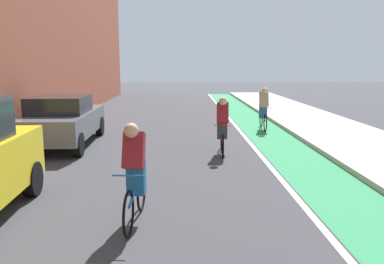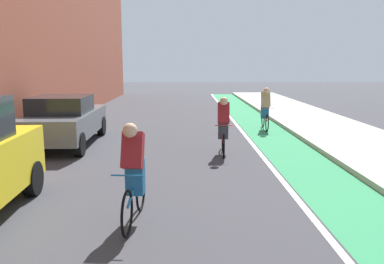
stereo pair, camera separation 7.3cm
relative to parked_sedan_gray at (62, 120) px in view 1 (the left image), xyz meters
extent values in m
plane|color=#38383D|center=(3.25, -0.88, -0.79)|extent=(85.01, 85.01, 0.00)
cube|color=#2D8451|center=(6.75, 1.12, -0.78)|extent=(1.60, 38.64, 0.00)
cube|color=white|center=(5.85, 1.12, -0.78)|extent=(0.12, 38.64, 0.00)
cube|color=#A8A59E|center=(9.21, 1.12, -0.72)|extent=(3.32, 38.64, 0.14)
cylinder|color=black|center=(0.83, -4.79, -0.46)|extent=(0.24, 0.67, 0.66)
cube|color=#595B60|center=(0.00, 0.05, -0.11)|extent=(1.93, 4.42, 0.70)
cube|color=black|center=(0.00, -0.17, 0.47)|extent=(1.64, 1.88, 0.55)
cylinder|color=black|center=(-0.87, 1.66, -0.46)|extent=(0.24, 0.67, 0.66)
cylinder|color=black|center=(0.78, 1.70, -0.46)|extent=(0.24, 0.67, 0.66)
cylinder|color=black|center=(-0.78, -1.61, -0.46)|extent=(0.24, 0.67, 0.66)
cylinder|color=black|center=(0.87, -1.57, -0.46)|extent=(0.24, 0.67, 0.66)
torus|color=black|center=(2.91, -6.67, -0.44)|extent=(0.09, 0.70, 0.70)
torus|color=black|center=(2.99, -5.62, -0.44)|extent=(0.09, 0.70, 0.70)
cylinder|color=#1966A5|center=(2.95, -6.15, -0.22)|extent=(0.11, 0.96, 0.33)
cylinder|color=#1966A5|center=(2.96, -5.96, -0.14)|extent=(0.04, 0.12, 0.55)
cylinder|color=#1966A5|center=(2.92, -6.59, 0.11)|extent=(0.48, 0.06, 0.02)
cube|color=#1E598C|center=(2.96, -6.04, -0.07)|extent=(0.30, 0.26, 0.56)
cube|color=maroon|center=(2.95, -6.17, 0.39)|extent=(0.35, 0.42, 0.60)
sphere|color=tan|center=(2.94, -6.33, 0.73)|extent=(0.22, 0.22, 0.22)
cube|color=#333842|center=(2.96, -6.05, 0.41)|extent=(0.28, 0.29, 0.39)
torus|color=black|center=(4.77, -1.84, -0.46)|extent=(0.08, 0.65, 0.65)
torus|color=black|center=(4.83, -0.80, -0.46)|extent=(0.08, 0.65, 0.65)
cylinder|color=red|center=(4.80, -1.32, -0.24)|extent=(0.10, 0.96, 0.33)
cylinder|color=red|center=(4.81, -1.14, -0.16)|extent=(0.04, 0.12, 0.55)
cylinder|color=red|center=(4.77, -1.77, 0.09)|extent=(0.48, 0.05, 0.02)
cube|color=#333842|center=(4.81, -1.22, -0.09)|extent=(0.29, 0.26, 0.56)
cube|color=maroon|center=(4.80, -1.34, 0.37)|extent=(0.34, 0.42, 0.60)
sphere|color=tan|center=(4.79, -1.50, 0.71)|extent=(0.22, 0.22, 0.22)
cube|color=tan|center=(4.81, -1.22, 0.39)|extent=(0.28, 0.29, 0.39)
torus|color=black|center=(6.75, 2.26, -0.46)|extent=(0.07, 0.66, 0.66)
torus|color=black|center=(6.80, 3.31, -0.46)|extent=(0.07, 0.66, 0.66)
cylinder|color=red|center=(6.77, 2.79, -0.24)|extent=(0.09, 0.96, 0.33)
cylinder|color=red|center=(6.78, 2.97, -0.16)|extent=(0.04, 0.12, 0.55)
cylinder|color=red|center=(6.75, 2.34, 0.09)|extent=(0.48, 0.05, 0.02)
cube|color=#1E598C|center=(6.78, 2.89, -0.09)|extent=(0.29, 0.25, 0.56)
cube|color=tan|center=(6.77, 2.76, 0.37)|extent=(0.34, 0.41, 0.60)
sphere|color=tan|center=(6.77, 2.61, 0.71)|extent=(0.22, 0.22, 0.22)
camera|label=1|loc=(3.70, -12.16, 1.72)|focal=37.20mm
camera|label=2|loc=(3.78, -12.16, 1.72)|focal=37.20mm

